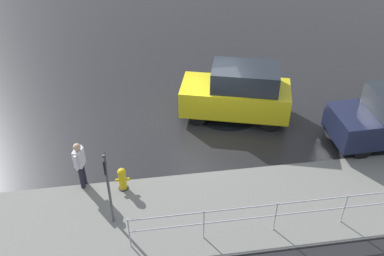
{
  "coord_description": "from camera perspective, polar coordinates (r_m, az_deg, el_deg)",
  "views": [
    {
      "loc": [
        2.42,
        12.48,
        9.05
      ],
      "look_at": [
        0.79,
        1.36,
        0.9
      ],
      "focal_mm": 40.0,
      "sensor_mm": 36.0,
      "label": 1
    }
  ],
  "objects": [
    {
      "name": "sign_post",
      "position": [
        11.19,
        -11.22,
        -6.81
      ],
      "size": [
        0.07,
        0.44,
        2.4
      ],
      "color": "#4C4C51",
      "rests_on": "ground"
    },
    {
      "name": "ground_plane",
      "position": [
        15.6,
        2.15,
        0.48
      ],
      "size": [
        60.0,
        60.0,
        0.0
      ],
      "primitive_type": "plane",
      "color": "black"
    },
    {
      "name": "moving_hatchback",
      "position": [
        15.57,
        6.12,
        4.71
      ],
      "size": [
        4.22,
        2.73,
        2.06
      ],
      "color": "yellow",
      "rests_on": "ground"
    },
    {
      "name": "metal_railing",
      "position": [
        11.59,
        11.16,
        -10.89
      ],
      "size": [
        7.71,
        0.04,
        1.05
      ],
      "color": "#B7BABF",
      "rests_on": "ground"
    },
    {
      "name": "kerb_strip",
      "position": [
        12.49,
        5.59,
        -10.58
      ],
      "size": [
        24.0,
        3.2,
        0.04
      ],
      "primitive_type": "cube",
      "color": "slate",
      "rests_on": "ground"
    },
    {
      "name": "puddle_patch",
      "position": [
        16.36,
        4.7,
        2.24
      ],
      "size": [
        2.6,
        2.6,
        0.01
      ],
      "primitive_type": "cylinder",
      "color": "black",
      "rests_on": "ground"
    },
    {
      "name": "fire_hydrant",
      "position": [
        12.89,
        -9.25,
        -6.77
      ],
      "size": [
        0.42,
        0.31,
        0.8
      ],
      "color": "gold",
      "rests_on": "ground"
    },
    {
      "name": "pedestrian",
      "position": [
        12.88,
        -14.74,
        -4.41
      ],
      "size": [
        0.32,
        0.55,
        1.62
      ],
      "color": "silver",
      "rests_on": "ground"
    }
  ]
}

